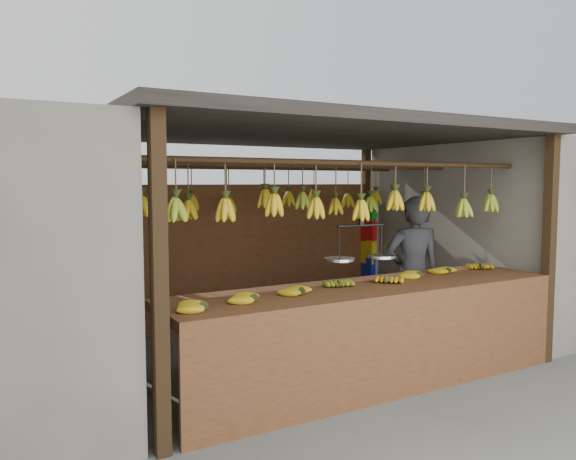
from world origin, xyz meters
TOP-DOWN VIEW (x-y plane):
  - ground at (0.00, 0.00)m, footprint 80.00×80.00m
  - stall at (0.00, 0.33)m, footprint 4.30×3.30m
  - neighbor_right at (3.60, 0.00)m, footprint 3.00×3.00m
  - counter at (0.04, -1.24)m, footprint 3.84×0.87m
  - hanging_bananas at (-0.00, -0.00)m, footprint 3.63×2.24m
  - balance_scale at (0.02, -1.00)m, footprint 0.72×0.29m
  - vendor at (1.01, -0.60)m, footprint 0.72×0.59m
  - bag_bundles at (1.94, 1.35)m, footprint 0.08×0.26m

SIDE VIEW (x-z plane):
  - ground at x=0.00m, z-range 0.00..0.00m
  - counter at x=0.04m, z-range 0.24..1.20m
  - vendor at x=1.01m, z-range 0.00..1.68m
  - bag_bundles at x=1.94m, z-range 0.41..1.59m
  - neighbor_right at x=3.60m, z-range 0.00..2.30m
  - balance_scale at x=0.02m, z-range 0.75..1.63m
  - hanging_bananas at x=0.00m, z-range 1.42..1.80m
  - stall at x=0.00m, z-range 0.77..3.17m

